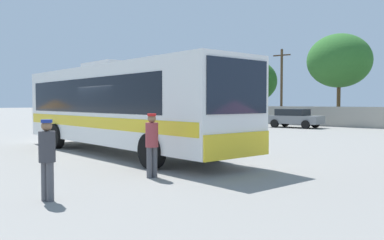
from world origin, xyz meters
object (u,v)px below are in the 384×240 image
attendant_by_bus_door (152,141)px  parked_car_leftmost_grey (231,115)px  coach_bus_white_yellow (120,104)px  parked_car_second_grey (294,118)px  roadside_tree_midleft (339,61)px  roadside_tree_left (251,81)px  utility_pole_near (282,84)px  passenger_waiting_on_apron (47,155)px

attendant_by_bus_door → parked_car_leftmost_grey: size_ratio=0.37×
attendant_by_bus_door → parked_car_leftmost_grey: 25.98m
coach_bus_white_yellow → attendant_by_bus_door: bearing=-27.5°
parked_car_second_grey → roadside_tree_midleft: roadside_tree_midleft is taller
coach_bus_white_yellow → roadside_tree_left: bearing=115.8°
utility_pole_near → passenger_waiting_on_apron: bearing=-66.1°
roadside_tree_midleft → passenger_waiting_on_apron: bearing=-75.7°
parked_car_second_grey → roadside_tree_left: size_ratio=0.65×
passenger_waiting_on_apron → utility_pole_near: size_ratio=0.22×
roadside_tree_left → parked_car_second_grey: bearing=-38.3°
parked_car_second_grey → parked_car_leftmost_grey: bearing=177.7°
attendant_by_bus_door → parked_car_second_grey: size_ratio=0.39×
parked_car_leftmost_grey → parked_car_second_grey: bearing=-2.3°
passenger_waiting_on_apron → parked_car_second_grey: size_ratio=0.38×
parked_car_second_grey → utility_pole_near: 9.13m
coach_bus_white_yellow → parked_car_leftmost_grey: size_ratio=2.75×
passenger_waiting_on_apron → roadside_tree_left: bearing=119.3°
coach_bus_white_yellow → parked_car_leftmost_grey: (-9.77, 19.08, -1.07)m
roadside_tree_left → coach_bus_white_yellow: bearing=-64.2°
coach_bus_white_yellow → passenger_waiting_on_apron: (5.15, -5.48, -0.96)m
attendant_by_bus_door → coach_bus_white_yellow: bearing=152.5°
roadside_tree_left → roadside_tree_midleft: (9.99, -0.98, 1.36)m
coach_bus_white_yellow → attendant_by_bus_door: 5.43m
attendant_by_bus_door → utility_pole_near: 31.23m
passenger_waiting_on_apron → roadside_tree_midleft: bearing=104.3°
attendant_by_bus_door → roadside_tree_midleft: (-7.39, 27.65, 4.64)m
attendant_by_bus_door → parked_car_second_grey: 22.76m
passenger_waiting_on_apron → utility_pole_near: 34.13m
roadside_tree_midleft → parked_car_second_grey: bearing=-96.1°
attendant_by_bus_door → passenger_waiting_on_apron: bearing=-82.2°
parked_car_leftmost_grey → attendant_by_bus_door: bearing=-56.0°
attendant_by_bus_door → roadside_tree_left: 33.65m
coach_bus_white_yellow → roadside_tree_midleft: (-2.65, 25.18, 3.71)m
coach_bus_white_yellow → roadside_tree_midleft: roadside_tree_midleft is taller
attendant_by_bus_door → roadside_tree_left: (-17.38, 28.63, 3.28)m
passenger_waiting_on_apron → coach_bus_white_yellow: bearing=133.2°
parked_car_second_grey → roadside_tree_left: bearing=141.7°
utility_pole_near → roadside_tree_midleft: size_ratio=0.91×
coach_bus_white_yellow → utility_pole_near: bearing=108.6°
utility_pole_near → roadside_tree_midleft: roadside_tree_midleft is taller
attendant_by_bus_door → roadside_tree_left: bearing=121.3°
attendant_by_bus_door → utility_pole_near: utility_pole_near is taller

